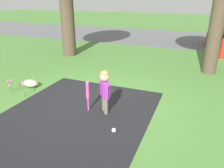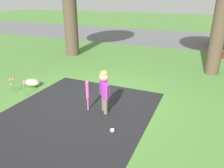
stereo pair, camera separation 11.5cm
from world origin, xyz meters
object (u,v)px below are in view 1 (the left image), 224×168
child (105,86)px  fire_hydrant (224,48)px  sports_ball (114,130)px  baseball_bat (88,92)px

child → fire_hydrant: child is taller
sports_ball → baseball_bat: bearing=145.8°
baseball_bat → sports_ball: bearing=-34.2°
baseball_bat → sports_ball: (0.83, -0.56, -0.41)m
baseball_bat → fire_hydrant: 6.71m
sports_ball → child: bearing=125.8°
sports_ball → fire_hydrant: bearing=71.9°
child → sports_ball: bearing=-4.2°
sports_ball → fire_hydrant: fire_hydrant is taller
child → sports_ball: (0.46, -0.64, -0.58)m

